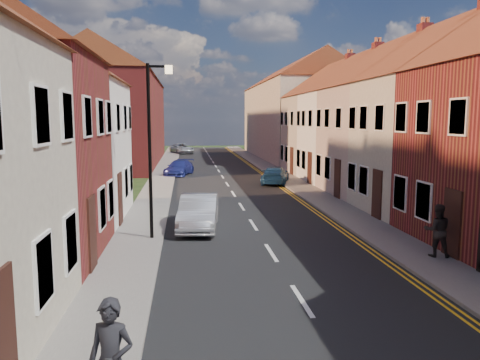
{
  "coord_description": "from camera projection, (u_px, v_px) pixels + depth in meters",
  "views": [
    {
      "loc": [
        -2.66,
        3.69,
        4.25
      ],
      "look_at": [
        -0.36,
        23.54,
        1.65
      ],
      "focal_mm": 35.0,
      "sensor_mm": 36.0,
      "label": 1
    }
  ],
  "objects": [
    {
      "name": "road",
      "position": [
        233.0,
        194.0,
        26.77
      ],
      "size": [
        7.0,
        90.0,
        0.02
      ],
      "primitive_type": "cube",
      "color": "black",
      "rests_on": "ground"
    },
    {
      "name": "pavement_left",
      "position": [
        156.0,
        194.0,
        26.26
      ],
      "size": [
        1.8,
        90.0,
        0.12
      ],
      "primitive_type": "cube",
      "color": "gray",
      "rests_on": "ground"
    },
    {
      "name": "pavement_right",
      "position": [
        308.0,
        192.0,
        27.26
      ],
      "size": [
        1.8,
        90.0,
        0.12
      ],
      "primitive_type": "cube",
      "color": "gray",
      "rests_on": "ground"
    },
    {
      "name": "cottage_r_cream_mid",
      "position": [
        455.0,
        114.0,
        20.84
      ],
      "size": [
        8.3,
        5.2,
        9.0
      ],
      "color": "beige",
      "rests_on": "ground"
    },
    {
      "name": "cottage_r_pink",
      "position": [
        400.0,
        115.0,
        26.16
      ],
      "size": [
        8.3,
        6.0,
        9.0
      ],
      "color": "#A88C85",
      "rests_on": "ground"
    },
    {
      "name": "cottage_r_white_far",
      "position": [
        364.0,
        116.0,
        31.48
      ],
      "size": [
        8.3,
        5.2,
        9.0
      ],
      "color": "silver",
      "rests_on": "ground"
    },
    {
      "name": "cottage_r_cream_far",
      "position": [
        338.0,
        116.0,
        36.8
      ],
      "size": [
        8.3,
        6.0,
        9.0
      ],
      "color": "beige",
      "rests_on": "ground"
    },
    {
      "name": "cottage_l_pink",
      "position": [
        22.0,
        116.0,
        19.09
      ],
      "size": [
        8.3,
        6.3,
        8.8
      ],
      "color": "silver",
      "rests_on": "ground"
    },
    {
      "name": "block_right_far",
      "position": [
        294.0,
        110.0,
        51.77
      ],
      "size": [
        8.3,
        24.2,
        10.5
      ],
      "color": "beige",
      "rests_on": "ground"
    },
    {
      "name": "block_left_far",
      "position": [
        116.0,
        108.0,
        44.73
      ],
      "size": [
        8.3,
        24.2,
        10.5
      ],
      "color": "maroon",
      "rests_on": "ground"
    },
    {
      "name": "lamppost",
      "position": [
        152.0,
        140.0,
        16.03
      ],
      "size": [
        0.88,
        0.15,
        6.0
      ],
      "color": "black",
      "rests_on": "pavement_left"
    },
    {
      "name": "car_mid",
      "position": [
        199.0,
        212.0,
        18.19
      ],
      "size": [
        1.78,
        4.13,
        1.32
      ],
      "primitive_type": "imported",
      "rotation": [
        0.0,
        0.0,
        -0.1
      ],
      "color": "#B8BAC1",
      "rests_on": "ground"
    },
    {
      "name": "car_far",
      "position": [
        179.0,
        168.0,
        35.72
      ],
      "size": [
        2.57,
        4.2,
        1.14
      ],
      "primitive_type": "imported",
      "rotation": [
        0.0,
        0.0,
        -0.26
      ],
      "color": "navy",
      "rests_on": "ground"
    },
    {
      "name": "car_distant",
      "position": [
        182.0,
        149.0,
        58.29
      ],
      "size": [
        3.43,
        4.98,
        1.26
      ],
      "primitive_type": "imported",
      "rotation": [
        0.0,
        0.0,
        0.32
      ],
      "color": "silver",
      "rests_on": "ground"
    },
    {
      "name": "pedestrian_right",
      "position": [
        437.0,
        230.0,
        14.1
      ],
      "size": [
        0.93,
        0.82,
        1.61
      ],
      "primitive_type": "imported",
      "rotation": [
        0.0,
        0.0,
        2.82
      ],
      "color": "black",
      "rests_on": "pavement_right"
    },
    {
      "name": "car_far_b",
      "position": [
        275.0,
        175.0,
        31.0
      ],
      "size": [
        2.69,
        4.27,
        1.15
      ],
      "primitive_type": "imported",
      "rotation": [
        0.0,
        0.0,
        2.85
      ],
      "color": "navy",
      "rests_on": "ground"
    }
  ]
}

